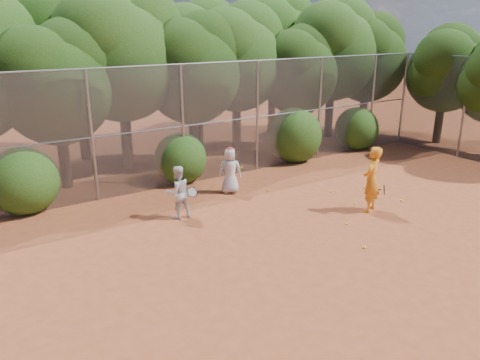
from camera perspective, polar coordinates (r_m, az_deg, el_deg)
ground at (r=12.12m, az=10.51°, el=-7.30°), size 80.00×80.00×0.00m
fence_back at (r=16.06m, az=-4.13°, el=7.11°), size 20.05×0.09×4.03m
fence_side at (r=20.94m, az=25.69°, el=8.01°), size 0.09×6.09×4.03m
tree_2 at (r=16.08m, az=-21.53°, el=11.44°), size 3.99×3.47×5.47m
tree_3 at (r=17.65m, az=-14.33°, el=15.30°), size 4.89×4.26×6.70m
tree_4 at (r=18.10m, az=-5.85°, el=13.79°), size 4.19×3.64×5.73m
tree_5 at (r=20.02m, az=-0.35°, el=15.16°), size 4.51×3.92×6.17m
tree_6 at (r=20.71m, az=7.20°, el=13.52°), size 3.86×3.36×5.29m
tree_7 at (r=22.78m, az=11.34°, el=15.80°), size 4.77×4.14×6.53m
tree_8 at (r=24.01m, az=15.35°, el=14.53°), size 4.25×3.70×5.82m
tree_10 at (r=19.47m, az=-19.46°, el=15.77°), size 5.15×4.48×7.06m
tree_11 at (r=20.90m, az=-5.19°, el=15.54°), size 4.64×4.03×6.35m
tree_12 at (r=23.80m, az=4.14°, el=16.75°), size 5.02×4.37×6.88m
tree_13 at (r=23.09m, az=23.85°, el=12.64°), size 3.86×3.36×5.29m
bush_0 at (r=14.84m, az=-24.95°, el=0.24°), size 2.00×2.00×2.00m
bush_1 at (r=16.20m, az=-7.29°, el=2.91°), size 1.80×1.80×1.80m
bush_2 at (r=18.77m, az=6.63°, el=5.71°), size 2.20×2.20×2.20m
bush_3 at (r=21.15m, az=14.05°, el=6.31°), size 1.90×1.90×1.90m
player_yellow at (r=13.94m, az=15.74°, el=0.06°), size 0.90×0.71×1.93m
player_teen at (r=14.98m, az=-1.22°, el=1.19°), size 0.87×0.76×1.52m
player_white at (r=13.13m, az=-7.60°, el=-1.48°), size 0.83×0.69×1.52m
ball_0 at (r=14.67m, az=13.82°, el=-2.72°), size 0.07×0.07×0.07m
ball_1 at (r=16.14m, az=14.84°, el=-0.86°), size 0.07×0.07×0.07m
ball_2 at (r=11.91m, az=14.94°, el=-7.94°), size 0.07×0.07×0.07m
ball_3 at (r=15.28m, az=19.05°, el=-2.36°), size 0.07×0.07×0.07m
ball_4 at (r=13.11m, az=12.84°, el=-5.24°), size 0.07×0.07×0.07m
ball_5 at (r=15.48m, az=10.96°, el=-1.39°), size 0.07×0.07×0.07m
ball_6 at (r=15.32m, az=3.47°, el=-1.29°), size 0.07×0.07×0.07m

